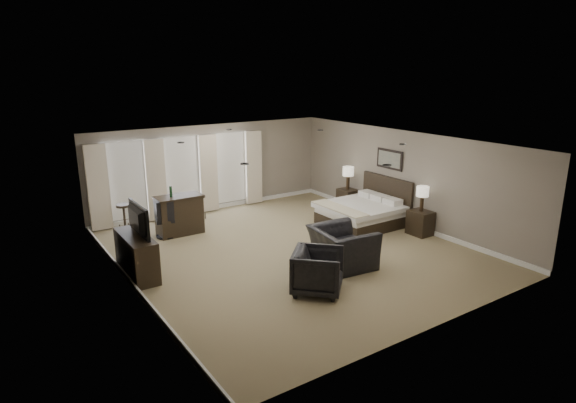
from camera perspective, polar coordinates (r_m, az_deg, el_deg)
room at (r=11.14m, az=0.29°, el=0.37°), size 7.60×8.60×2.64m
window_bay at (r=14.27m, az=-12.41°, el=3.01°), size 5.25×0.20×2.30m
bed at (r=13.27m, az=8.25°, el=-0.29°), size 1.97×1.89×1.26m
nightstand_near at (r=13.01m, az=15.40°, el=-2.45°), size 0.48×0.59×0.64m
nightstand_far at (r=14.96m, az=7.04°, el=0.31°), size 0.46×0.56×0.61m
lamp_near at (r=12.83m, az=15.61°, el=0.30°), size 0.32×0.32×0.66m
lamp_far at (r=14.81m, az=7.13°, el=2.77°), size 0.34×0.34×0.70m
wall_art at (r=13.77m, az=11.92°, el=4.92°), size 0.04×0.96×0.56m
dresser at (r=10.58m, az=-17.50°, el=-6.12°), size 0.49×1.53×0.89m
tv at (r=10.40m, az=-17.74°, el=-3.47°), size 0.66×1.15×0.15m
armchair_near at (r=10.61m, az=6.47°, el=-4.64°), size 1.00×1.41×1.15m
armchair_far at (r=9.38m, az=3.57°, el=-8.00°), size 1.27×1.27×0.95m
bar_counter at (r=12.86m, az=-12.75°, el=-1.54°), size 1.19×0.62×1.04m
bar_stool_left at (r=13.40m, az=-18.81°, el=-1.91°), size 0.43×0.43×0.77m
bar_stool_right at (r=14.08m, az=-10.38°, el=-0.65°), size 0.35×0.35×0.69m
desk_chair at (r=12.70m, az=-14.39°, el=-1.99°), size 0.60×0.60×0.99m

